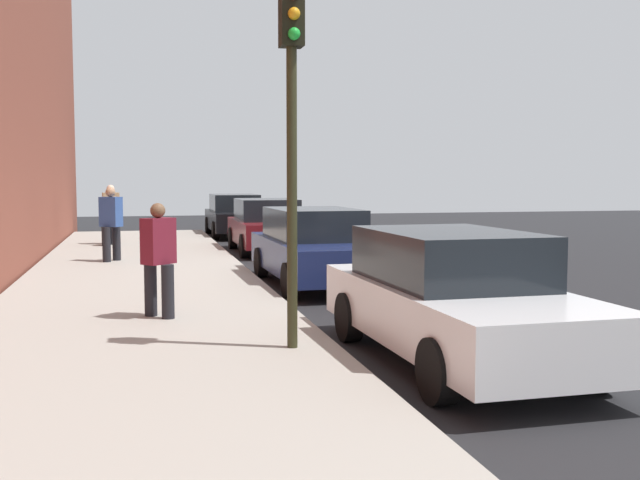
% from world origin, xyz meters
% --- Properties ---
extents(ground_plane, '(56.00, 56.00, 0.00)m').
position_xyz_m(ground_plane, '(0.00, 0.00, 0.00)').
color(ground_plane, black).
extents(sidewalk, '(28.00, 4.60, 0.15)m').
position_xyz_m(sidewalk, '(0.00, -3.30, 0.07)').
color(sidewalk, '#A39E93').
rests_on(sidewalk, ground).
extents(lane_stripe_centre, '(28.00, 0.14, 0.01)m').
position_xyz_m(lane_stripe_centre, '(0.00, 3.20, 0.00)').
color(lane_stripe_centre, gold).
rests_on(lane_stripe_centre, ground).
extents(parked_car_black, '(4.78, 1.92, 1.51)m').
position_xyz_m(parked_car_black, '(-12.46, 0.08, 0.76)').
color(parked_car_black, black).
rests_on(parked_car_black, ground).
extents(parked_car_maroon, '(4.43, 1.92, 1.51)m').
position_xyz_m(parked_car_maroon, '(-6.34, 0.25, 0.76)').
color(parked_car_maroon, black).
rests_on(parked_car_maroon, ground).
extents(parked_car_navy, '(4.77, 1.96, 1.51)m').
position_xyz_m(parked_car_navy, '(0.43, 0.09, 0.76)').
color(parked_car_navy, black).
rests_on(parked_car_navy, ground).
extents(parked_car_white, '(4.67, 1.99, 1.51)m').
position_xyz_m(parked_car_white, '(6.95, 0.23, 0.76)').
color(parked_car_white, black).
rests_on(parked_car_white, ground).
extents(pedestrian_blue_coat, '(0.51, 0.56, 1.75)m').
position_xyz_m(pedestrian_blue_coat, '(-3.57, -3.93, 1.08)').
color(pedestrian_blue_coat, black).
rests_on(pedestrian_blue_coat, sidewalk).
extents(pedestrian_tan_coat, '(0.58, 0.51, 1.76)m').
position_xyz_m(pedestrian_tan_coat, '(-8.39, -4.10, 1.09)').
color(pedestrian_tan_coat, black).
rests_on(pedestrian_tan_coat, sidewalk).
extents(pedestrian_burgundy_coat, '(0.49, 0.51, 1.62)m').
position_xyz_m(pedestrian_burgundy_coat, '(4.10, -3.02, 1.01)').
color(pedestrian_burgundy_coat, black).
rests_on(pedestrian_burgundy_coat, sidewalk).
extents(traffic_light_pole, '(0.35, 0.26, 4.15)m').
position_xyz_m(traffic_light_pole, '(6.45, -1.56, 2.97)').
color(traffic_light_pole, '#2D2D19').
rests_on(traffic_light_pole, sidewalk).
extents(rolling_suitcase, '(0.34, 0.22, 0.93)m').
position_xyz_m(rolling_suitcase, '(-7.90, -4.24, 0.44)').
color(rolling_suitcase, black).
rests_on(rolling_suitcase, sidewalk).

